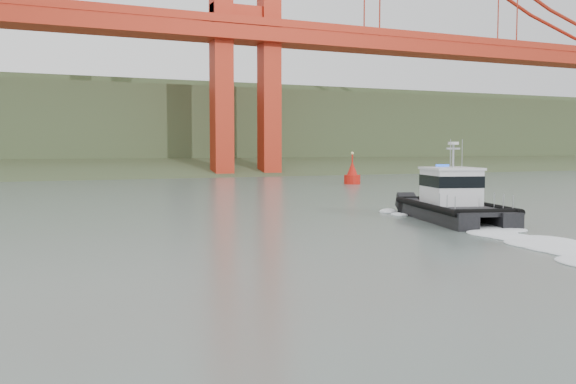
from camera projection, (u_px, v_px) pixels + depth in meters
The scene contains 4 objects.
ground at pixel (397, 264), 24.52m from camera, with size 400.00×400.00×0.00m, color #576760.
headlands at pixel (68, 136), 138.13m from camera, with size 500.00×105.36×27.12m.
patrol_boat at pixel (453, 200), 39.33m from camera, with size 6.40×10.89×4.98m.
nav_buoy at pixel (352, 175), 78.91m from camera, with size 2.01×2.01×4.19m.
Camera 1 is at (-13.80, -20.40, 4.45)m, focal length 40.00 mm.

